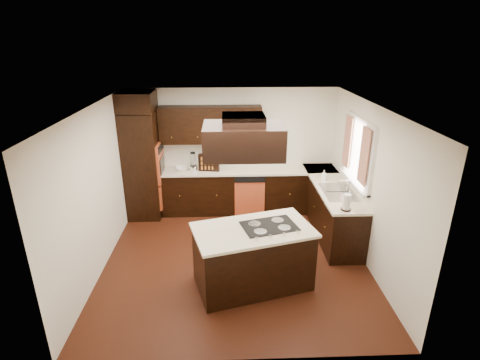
# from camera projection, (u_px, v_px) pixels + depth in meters

# --- Properties ---
(floor) EXTENTS (4.20, 4.20, 0.02)m
(floor) POSITION_uv_depth(u_px,v_px,m) (235.00, 258.00, 6.23)
(floor) COLOR #512211
(floor) RESTS_ON ground
(ceiling) EXTENTS (4.20, 4.20, 0.02)m
(ceiling) POSITION_uv_depth(u_px,v_px,m) (235.00, 106.00, 5.31)
(ceiling) COLOR silver
(ceiling) RESTS_ON ground
(wall_back) EXTENTS (4.20, 0.02, 2.50)m
(wall_back) POSITION_uv_depth(u_px,v_px,m) (232.00, 149.00, 7.73)
(wall_back) COLOR white
(wall_back) RESTS_ON ground
(wall_front) EXTENTS (4.20, 0.02, 2.50)m
(wall_front) POSITION_uv_depth(u_px,v_px,m) (240.00, 268.00, 3.81)
(wall_front) COLOR white
(wall_front) RESTS_ON ground
(wall_left) EXTENTS (0.02, 4.20, 2.50)m
(wall_left) POSITION_uv_depth(u_px,v_px,m) (97.00, 190.00, 5.69)
(wall_left) COLOR white
(wall_left) RESTS_ON ground
(wall_right) EXTENTS (0.02, 4.20, 2.50)m
(wall_right) POSITION_uv_depth(u_px,v_px,m) (370.00, 186.00, 5.84)
(wall_right) COLOR white
(wall_right) RESTS_ON ground
(oven_column) EXTENTS (0.65, 0.75, 2.12)m
(oven_column) POSITION_uv_depth(u_px,v_px,m) (143.00, 165.00, 7.36)
(oven_column) COLOR black
(oven_column) RESTS_ON floor
(wall_oven_face) EXTENTS (0.05, 0.62, 0.78)m
(wall_oven_face) POSITION_uv_depth(u_px,v_px,m) (160.00, 162.00, 7.35)
(wall_oven_face) COLOR #DD5A2F
(wall_oven_face) RESTS_ON oven_column
(base_cabinets_back) EXTENTS (2.93, 0.60, 0.88)m
(base_cabinets_back) POSITION_uv_depth(u_px,v_px,m) (235.00, 191.00, 7.74)
(base_cabinets_back) COLOR black
(base_cabinets_back) RESTS_ON floor
(base_cabinets_right) EXTENTS (0.60, 2.40, 0.88)m
(base_cabinets_right) POSITION_uv_depth(u_px,v_px,m) (330.00, 208.00, 6.97)
(base_cabinets_right) COLOR black
(base_cabinets_right) RESTS_ON floor
(countertop_back) EXTENTS (2.93, 0.63, 0.04)m
(countertop_back) POSITION_uv_depth(u_px,v_px,m) (235.00, 170.00, 7.56)
(countertop_back) COLOR #FBEDCD
(countertop_back) RESTS_ON base_cabinets_back
(countertop_right) EXTENTS (0.63, 2.40, 0.04)m
(countertop_right) POSITION_uv_depth(u_px,v_px,m) (332.00, 186.00, 6.80)
(countertop_right) COLOR #FBEDCD
(countertop_right) RESTS_ON base_cabinets_right
(upper_cabinets) EXTENTS (2.00, 0.34, 0.72)m
(upper_cabinets) POSITION_uv_depth(u_px,v_px,m) (211.00, 125.00, 7.35)
(upper_cabinets) COLOR black
(upper_cabinets) RESTS_ON wall_back
(dishwasher_front) EXTENTS (0.60, 0.05, 0.72)m
(dishwasher_front) POSITION_uv_depth(u_px,v_px,m) (250.00, 198.00, 7.49)
(dishwasher_front) COLOR #DD5A2F
(dishwasher_front) RESTS_ON floor
(window_frame) EXTENTS (0.06, 1.32, 1.12)m
(window_frame) POSITION_uv_depth(u_px,v_px,m) (358.00, 151.00, 6.21)
(window_frame) COLOR white
(window_frame) RESTS_ON wall_right
(window_pane) EXTENTS (0.00, 1.20, 1.00)m
(window_pane) POSITION_uv_depth(u_px,v_px,m) (360.00, 151.00, 6.21)
(window_pane) COLOR white
(window_pane) RESTS_ON wall_right
(curtain_left) EXTENTS (0.02, 0.34, 0.90)m
(curtain_left) POSITION_uv_depth(u_px,v_px,m) (364.00, 156.00, 5.80)
(curtain_left) COLOR beige
(curtain_left) RESTS_ON wall_right
(curtain_right) EXTENTS (0.02, 0.34, 0.90)m
(curtain_right) POSITION_uv_depth(u_px,v_px,m) (347.00, 142.00, 6.58)
(curtain_right) COLOR beige
(curtain_right) RESTS_ON wall_right
(sink_rim) EXTENTS (0.52, 0.84, 0.01)m
(sink_rim) POSITION_uv_depth(u_px,v_px,m) (338.00, 192.00, 6.46)
(sink_rim) COLOR silver
(sink_rim) RESTS_ON countertop_right
(island) EXTENTS (1.77, 1.27, 0.88)m
(island) POSITION_uv_depth(u_px,v_px,m) (253.00, 258.00, 5.42)
(island) COLOR black
(island) RESTS_ON floor
(island_top) EXTENTS (1.85, 1.34, 0.04)m
(island_top) POSITION_uv_depth(u_px,v_px,m) (253.00, 230.00, 5.25)
(island_top) COLOR #FBEDCD
(island_top) RESTS_ON island
(cooktop) EXTENTS (0.86, 0.69, 0.01)m
(cooktop) POSITION_uv_depth(u_px,v_px,m) (269.00, 226.00, 5.31)
(cooktop) COLOR black
(cooktop) RESTS_ON island_top
(range_hood) EXTENTS (1.05, 0.72, 0.42)m
(range_hood) POSITION_uv_depth(u_px,v_px,m) (243.00, 140.00, 4.93)
(range_hood) COLOR black
(range_hood) RESTS_ON ceiling
(hood_duct) EXTENTS (0.55, 0.50, 0.13)m
(hood_duct) POSITION_uv_depth(u_px,v_px,m) (243.00, 120.00, 4.83)
(hood_duct) COLOR black
(hood_duct) RESTS_ON ceiling
(blender_base) EXTENTS (0.15, 0.15, 0.10)m
(blender_base) POSITION_uv_depth(u_px,v_px,m) (193.00, 168.00, 7.47)
(blender_base) COLOR silver
(blender_base) RESTS_ON countertop_back
(blender_pitcher) EXTENTS (0.13, 0.13, 0.26)m
(blender_pitcher) POSITION_uv_depth(u_px,v_px,m) (193.00, 160.00, 7.40)
(blender_pitcher) COLOR silver
(blender_pitcher) RESTS_ON blender_base
(spice_rack) EXTENTS (0.42, 0.17, 0.34)m
(spice_rack) POSITION_uv_depth(u_px,v_px,m) (209.00, 163.00, 7.42)
(spice_rack) COLOR black
(spice_rack) RESTS_ON countertop_back
(mixing_bowl) EXTENTS (0.28, 0.28, 0.06)m
(mixing_bowl) POSITION_uv_depth(u_px,v_px,m) (182.00, 168.00, 7.51)
(mixing_bowl) COLOR white
(mixing_bowl) RESTS_ON countertop_back
(soap_bottle) EXTENTS (0.11, 0.11, 0.18)m
(soap_bottle) POSITION_uv_depth(u_px,v_px,m) (324.00, 175.00, 6.98)
(soap_bottle) COLOR white
(soap_bottle) RESTS_ON countertop_right
(paper_towel) EXTENTS (0.14, 0.14, 0.26)m
(paper_towel) POSITION_uv_depth(u_px,v_px,m) (347.00, 202.00, 5.76)
(paper_towel) COLOR white
(paper_towel) RESTS_ON countertop_right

